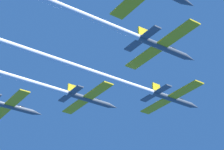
{
  "coord_description": "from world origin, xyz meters",
  "views": [
    {
      "loc": [
        64.61,
        -60.38,
        -44.72
      ],
      "look_at": [
        0.08,
        -15.96,
        0.03
      ],
      "focal_mm": 69.83,
      "sensor_mm": 36.0,
      "label": 1
    }
  ],
  "objects": [
    {
      "name": "jet_right_wing",
      "position": [
        13.71,
        -31.78,
        0.32
      ],
      "size": [
        18.74,
        61.82,
        3.1
      ],
      "color": "#4C5660"
    },
    {
      "name": "jet_left_wing",
      "position": [
        -13.67,
        -35.0,
        0.84
      ],
      "size": [
        18.74,
        70.33,
        3.1
      ],
      "color": "#4C5660"
    },
    {
      "name": "jet_lead",
      "position": [
        -0.32,
        -16.35,
        -0.55
      ],
      "size": [
        18.74,
        60.24,
        3.1
      ],
      "color": "#4C5660"
    }
  ]
}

